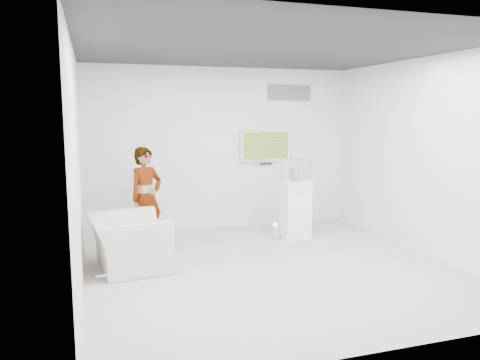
% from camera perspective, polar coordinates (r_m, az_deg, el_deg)
% --- Properties ---
extents(room, '(5.01, 5.01, 3.00)m').
position_cam_1_polar(room, '(6.40, 3.75, 2.19)').
color(room, beige).
rests_on(room, ground).
extents(tv, '(1.00, 0.08, 0.60)m').
position_cam_1_polar(tv, '(8.98, 3.10, 4.23)').
color(tv, silver).
rests_on(tv, room).
extents(logo_decal, '(0.90, 0.02, 0.30)m').
position_cam_1_polar(logo_decal, '(9.19, 6.03, 10.53)').
color(logo_decal, slate).
rests_on(logo_decal, room).
extents(person, '(0.71, 0.64, 1.63)m').
position_cam_1_polar(person, '(7.68, -11.37, -2.12)').
color(person, silver).
rests_on(person, room).
extents(armchair, '(1.13, 1.26, 0.75)m').
position_cam_1_polar(armchair, '(6.77, -13.41, -7.39)').
color(armchair, silver).
rests_on(armchair, room).
extents(pedestal, '(0.52, 0.52, 1.01)m').
position_cam_1_polar(pedestal, '(8.25, 6.78, -3.49)').
color(pedestal, white).
rests_on(pedestal, room).
extents(floor_uplight, '(0.19, 0.19, 0.28)m').
position_cam_1_polar(floor_uplight, '(8.13, 4.31, -6.28)').
color(floor_uplight, silver).
rests_on(floor_uplight, room).
extents(vitrine, '(0.47, 0.47, 0.36)m').
position_cam_1_polar(vitrine, '(8.14, 6.86, 1.25)').
color(vitrine, white).
rests_on(vitrine, pedestal).
extents(console, '(0.05, 0.16, 0.22)m').
position_cam_1_polar(console, '(8.15, 6.85, 0.76)').
color(console, white).
rests_on(console, pedestal).
extents(wii_remote, '(0.06, 0.13, 0.03)m').
position_cam_1_polar(wii_remote, '(7.86, -10.71, 2.94)').
color(wii_remote, white).
rests_on(wii_remote, person).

